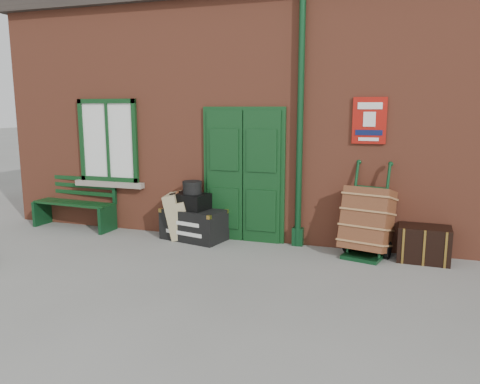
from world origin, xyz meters
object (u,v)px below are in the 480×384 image
at_px(porter_trolley, 367,221).
at_px(dark_trunk, 424,244).
at_px(houdini_trunk, 194,224).
at_px(bench, 76,201).

relative_size(porter_trolley, dark_trunk, 1.94).
bearing_deg(porter_trolley, houdini_trunk, -166.48).
relative_size(bench, porter_trolley, 1.15).
height_order(porter_trolley, dark_trunk, porter_trolley).
bearing_deg(porter_trolley, dark_trunk, 14.68).
bearing_deg(dark_trunk, bench, -178.51).
bearing_deg(houdini_trunk, porter_trolley, 12.35).
bearing_deg(dark_trunk, houdini_trunk, -177.89).
distance_m(porter_trolley, dark_trunk, 0.87).
bearing_deg(bench, dark_trunk, 2.64).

